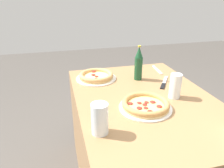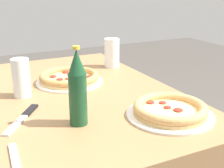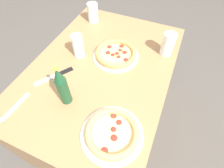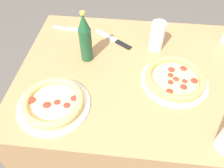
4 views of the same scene
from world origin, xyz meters
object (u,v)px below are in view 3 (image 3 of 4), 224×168
Objects in this scene: glass_water at (93,13)px; beer_bottle at (62,87)px; spoon at (12,110)px; glass_orange_juice at (168,45)px; glass_lemonade at (78,46)px; pizza_veggie at (112,133)px; knife at (56,75)px; pizza_pepperoni at (116,54)px.

beer_bottle is (0.71, 0.20, 0.05)m from glass_water.
beer_bottle is at bearing 125.95° from spoon.
spoon is (0.72, -0.62, -0.07)m from glass_orange_juice.
glass_lemonade is 0.56m from glass_orange_juice.
glass_lemonade is at bearing -65.13° from glass_orange_juice.
glass_orange_juice is at bearing 170.83° from pizza_veggie.
glass_water is at bearing -166.41° from glass_lemonade.
glass_water is 0.59m from knife.
glass_water is at bearing -134.07° from pizza_pepperoni.
spoon is at bearing -40.53° from glass_orange_juice.
glass_lemonade reaches higher than spoon.
pizza_pepperoni reaches higher than spoon.
spoon is (0.16, -0.22, -0.11)m from beer_bottle.
knife is 1.07× the size of spoon.
beer_bottle reaches higher than pizza_pepperoni.
glass_orange_juice is (-0.64, 0.10, 0.05)m from pizza_veggie.
knife is at bearing -114.24° from pizza_veggie.
pizza_veggie is at bearing 44.47° from glass_lemonade.
glass_water is (-0.79, -0.49, 0.04)m from pizza_veggie.
beer_bottle reaches higher than glass_lemonade.
beer_bottle is 0.22m from knife.
glass_water is at bearing 178.66° from spoon.
pizza_veggie is 1.41× the size of knife.
pizza_veggie is 0.65m from glass_orange_juice.
knife is (0.21, -0.04, -0.07)m from glass_lemonade.
beer_bottle reaches higher than pizza_veggie.
pizza_pepperoni is at bearing -159.55° from pizza_veggie.
glass_lemonade is 0.35m from beer_bottle.
spoon is (0.49, -0.11, -0.07)m from glass_lemonade.
glass_orange_juice is at bearing 76.20° from glass_water.
pizza_pepperoni is 1.94× the size of glass_lemonade.
pizza_veggie is 1.17× the size of beer_bottle.
beer_bottle reaches higher than knife.
glass_lemonade is 1.08× the size of glass_water.
glass_water is at bearing -175.02° from knife.
glass_orange_juice is at bearing 129.13° from knife.
glass_orange_juice reaches higher than glass_water.
pizza_veggie is 1.97× the size of glass_orange_juice.
knife is 0.29m from spoon.
spoon is (0.57, -0.33, -0.02)m from pizza_pepperoni.
glass_lemonade reaches higher than pizza_pepperoni.
pizza_pepperoni is 0.33m from glass_orange_juice.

